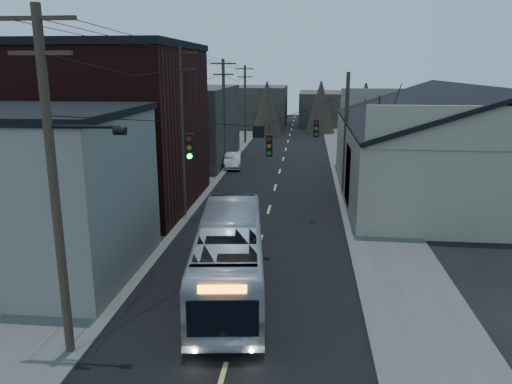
{
  "coord_description": "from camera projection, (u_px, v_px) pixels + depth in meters",
  "views": [
    {
      "loc": [
        2.3,
        -10.42,
        8.83
      ],
      "look_at": [
        -0.08,
        12.64,
        3.0
      ],
      "focal_mm": 35.0,
      "sensor_mm": 36.0,
      "label": 1
    }
  ],
  "objects": [
    {
      "name": "bare_tree",
      "position": [
        376.0,
        156.0,
        30.2
      ],
      "size": [
        0.4,
        0.4,
        7.2
      ],
      "primitive_type": "cone",
      "color": "black",
      "rests_on": "ground"
    },
    {
      "name": "building_far_left",
      "position": [
        252.0,
        107.0,
        75.0
      ],
      "size": [
        10.0,
        12.0,
        6.0
      ],
      "primitive_type": "cube",
      "color": "#2E2A24",
      "rests_on": "ground"
    },
    {
      "name": "building_clapboard",
      "position": [
        38.0,
        196.0,
        21.16
      ],
      "size": [
        8.0,
        8.0,
        7.0
      ],
      "primitive_type": "cube",
      "color": "slate",
      "rests_on": "ground"
    },
    {
      "name": "sidewalk_left",
      "position": [
        201.0,
        174.0,
        42.01
      ],
      "size": [
        4.0,
        110.0,
        0.12
      ],
      "primitive_type": "cube",
      "color": "#474744",
      "rests_on": "ground"
    },
    {
      "name": "building_left_far",
      "position": [
        182.0,
        125.0,
        47.25
      ],
      "size": [
        9.0,
        14.0,
        7.0
      ],
      "primitive_type": "cube",
      "color": "#2E2A24",
      "rests_on": "ground"
    },
    {
      "name": "building_brick",
      "position": [
        112.0,
        129.0,
        31.5
      ],
      "size": [
        10.0,
        12.0,
        10.0
      ],
      "primitive_type": "cube",
      "color": "black",
      "rests_on": "ground"
    },
    {
      "name": "utility_lines",
      "position": [
        230.0,
        124.0,
        34.82
      ],
      "size": [
        11.24,
        45.28,
        10.5
      ],
      "color": "#382B1E",
      "rests_on": "ground"
    },
    {
      "name": "building_far_right",
      "position": [
        338.0,
        108.0,
        78.66
      ],
      "size": [
        12.0,
        14.0,
        5.0
      ],
      "primitive_type": "cube",
      "color": "#2E2A24",
      "rests_on": "ground"
    },
    {
      "name": "sidewalk_right",
      "position": [
        358.0,
        177.0,
        40.71
      ],
      "size": [
        4.0,
        110.0,
        0.12
      ],
      "primitive_type": "cube",
      "color": "#474744",
      "rests_on": "ground"
    },
    {
      "name": "warehouse",
      "position": [
        461.0,
        158.0,
        34.6
      ],
      "size": [
        16.16,
        20.6,
        7.73
      ],
      "color": "gray",
      "rests_on": "ground"
    },
    {
      "name": "road_surface",
      "position": [
        278.0,
        176.0,
        41.37
      ],
      "size": [
        9.0,
        110.0,
        0.02
      ],
      "primitive_type": "cube",
      "color": "black",
      "rests_on": "ground"
    },
    {
      "name": "bus",
      "position": [
        230.0,
        255.0,
        20.01
      ],
      "size": [
        3.72,
        10.95,
        2.99
      ],
      "primitive_type": "imported",
      "rotation": [
        0.0,
        0.0,
        3.26
      ],
      "color": "#AEB2BB",
      "rests_on": "ground"
    },
    {
      "name": "parked_car",
      "position": [
        233.0,
        160.0,
        44.7
      ],
      "size": [
        1.9,
        4.24,
        1.35
      ],
      "primitive_type": "imported",
      "rotation": [
        0.0,
        0.0,
        0.12
      ],
      "color": "#A2A4A9",
      "rests_on": "ground"
    }
  ]
}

